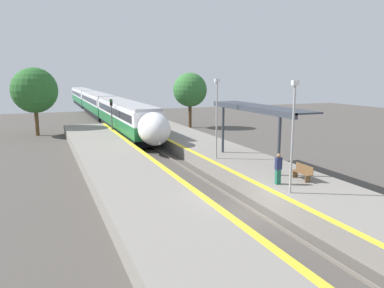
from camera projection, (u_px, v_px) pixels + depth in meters
ground_plane at (242, 214)px, 19.13m from camera, size 120.00×120.00×0.00m
rail_left at (229, 215)px, 18.85m from camera, size 0.08×90.00×0.15m
rail_right at (254, 211)px, 19.38m from camera, size 0.08×90.00×0.15m
train at (98, 103)px, 63.13m from camera, size 2.92×70.21×3.98m
platform_right at (309, 195)px, 20.61m from camera, size 5.14×64.00×0.99m
platform_left at (163, 217)px, 17.48m from camera, size 5.03×64.00×0.99m
platform_bench at (303, 172)px, 21.83m from camera, size 0.44×1.52×0.89m
person_waiting at (278, 168)px, 20.86m from camera, size 0.36×0.23×1.75m
railway_signal at (112, 115)px, 41.39m from camera, size 0.28×0.28×4.39m
lamppost_near at (293, 130)px, 18.87m from camera, size 0.36×0.20×5.78m
lamppost_mid at (217, 114)px, 26.90m from camera, size 0.36×0.20×5.78m
station_canopy at (255, 110)px, 25.83m from camera, size 2.02×10.47×3.95m
background_tree_left at (34, 90)px, 43.14m from camera, size 5.23×5.23×7.90m
background_tree_right at (190, 90)px, 49.78m from camera, size 4.53×4.53×7.35m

